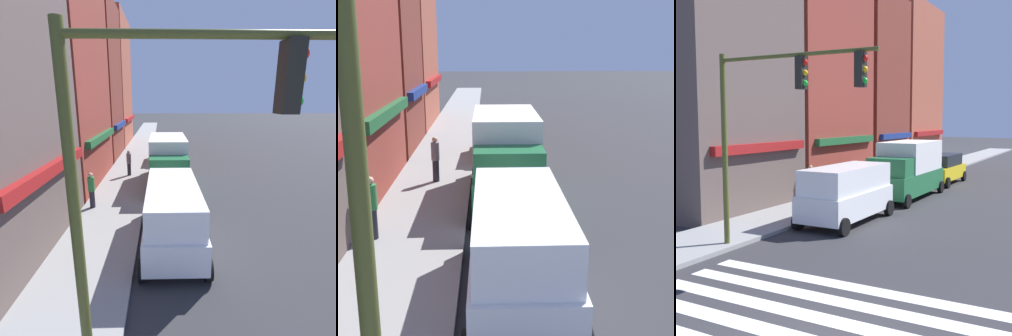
% 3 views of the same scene
% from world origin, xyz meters
% --- Properties ---
extents(storefront_row, '(31.26, 5.30, 14.60)m').
position_xyz_m(storefront_row, '(22.29, 11.50, 6.75)').
color(storefront_row, brown).
rests_on(storefront_row, ground_plane).
extents(traffic_signal, '(0.32, 5.60, 6.34)m').
position_xyz_m(traffic_signal, '(4.76, 4.37, 4.62)').
color(traffic_signal, '#474C1E').
rests_on(traffic_signal, ground_plane).
extents(van_white, '(5.01, 2.22, 2.34)m').
position_xyz_m(van_white, '(10.03, 4.70, 1.29)').
color(van_white, white).
rests_on(van_white, ground_plane).
extents(box_truck_green, '(6.20, 2.42, 3.04)m').
position_xyz_m(box_truck_green, '(16.86, 4.70, 1.59)').
color(box_truck_green, '#1E6638').
rests_on(box_truck_green, ground_plane).
extents(suv_yellow, '(4.74, 2.12, 1.94)m').
position_xyz_m(suv_yellow, '(23.32, 4.70, 1.03)').
color(suv_yellow, yellow).
rests_on(suv_yellow, ground_plane).
extents(pedestrian_green_top, '(0.32, 0.32, 1.77)m').
position_xyz_m(pedestrian_green_top, '(13.18, 8.50, 1.07)').
color(pedestrian_green_top, '#23232D').
rests_on(pedestrian_green_top, sidewalk_left).
extents(pedestrian_grey_coat, '(0.32, 0.32, 1.77)m').
position_xyz_m(pedestrian_grey_coat, '(18.74, 7.35, 1.07)').
color(pedestrian_grey_coat, '#23232D').
rests_on(pedestrian_grey_coat, sidewalk_left).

